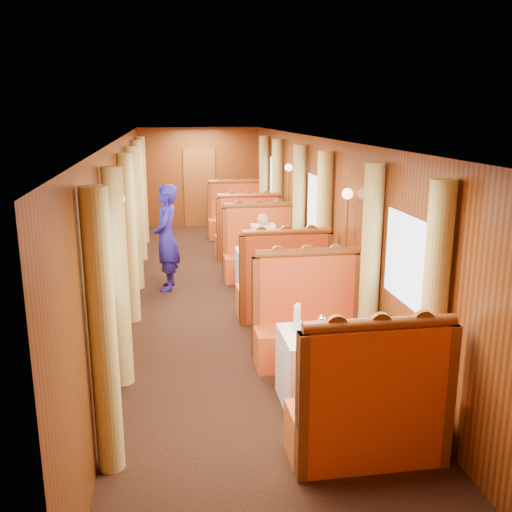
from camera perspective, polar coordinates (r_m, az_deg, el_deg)
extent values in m
cube|color=brown|center=(14.71, -5.66, 6.84)|extent=(0.80, 0.04, 2.00)
cube|color=white|center=(5.90, 7.74, -11.03)|extent=(1.05, 0.72, 0.75)
cube|color=red|center=(5.17, 10.81, -16.90)|extent=(1.30, 0.55, 0.45)
cube|color=red|center=(4.70, 12.06, -11.67)|extent=(1.30, 0.12, 0.80)
cylinder|color=brown|center=(4.53, 12.34, -6.65)|extent=(1.23, 0.10, 0.10)
cube|color=red|center=(6.79, 5.40, -8.83)|extent=(1.30, 0.55, 0.45)
cube|color=red|center=(6.77, 5.07, -3.25)|extent=(1.30, 0.12, 0.80)
cylinder|color=brown|center=(6.65, 5.16, 0.36)|extent=(1.23, 0.10, 0.10)
cube|color=white|center=(9.09, 1.47, -1.75)|extent=(1.05, 0.72, 0.75)
cube|color=red|center=(8.25, 2.66, -4.54)|extent=(1.30, 0.55, 0.45)
cube|color=red|center=(7.86, 3.03, -0.73)|extent=(1.30, 0.12, 0.80)
cylinder|color=brown|center=(7.76, 3.07, 2.41)|extent=(1.23, 0.10, 0.10)
cube|color=red|center=(10.03, 0.48, -1.09)|extent=(1.30, 0.55, 0.45)
cube|color=red|center=(10.09, 0.29, 2.65)|extent=(1.30, 0.12, 0.80)
cylinder|color=brown|center=(10.01, 0.29, 5.12)|extent=(1.23, 0.10, 0.10)
cube|color=white|center=(12.45, -1.44, 2.64)|extent=(1.05, 0.72, 0.75)
cube|color=red|center=(11.57, -0.82, 0.98)|extent=(1.30, 0.55, 0.45)
cube|color=red|center=(11.23, -0.67, 3.83)|extent=(1.30, 0.12, 0.80)
cylinder|color=brown|center=(11.16, -0.68, 6.06)|extent=(1.23, 0.10, 0.10)
cube|color=red|center=(13.41, -1.97, 2.82)|extent=(1.30, 0.55, 0.45)
cube|color=red|center=(13.51, -2.11, 5.60)|extent=(1.30, 0.12, 0.80)
cylinder|color=brown|center=(13.45, -2.13, 7.45)|extent=(1.23, 0.10, 0.10)
cube|color=silver|center=(5.69, 7.32, -7.78)|extent=(0.38, 0.31, 0.01)
cylinder|color=white|center=(5.71, 11.16, -7.84)|extent=(0.23, 0.23, 0.01)
cylinder|color=white|center=(5.75, 4.01, -7.06)|extent=(0.08, 0.08, 0.08)
cylinder|color=white|center=(5.70, 4.03, -5.82)|extent=(0.05, 0.05, 0.18)
cylinder|color=white|center=(5.81, 4.20, -6.84)|extent=(0.08, 0.08, 0.08)
cylinder|color=white|center=(5.76, 4.22, -5.61)|extent=(0.05, 0.05, 0.18)
cylinder|color=silver|center=(9.00, 1.52, 1.02)|extent=(0.06, 0.06, 0.14)
cylinder|color=silver|center=(12.40, -1.37, 4.68)|extent=(0.06, 0.06, 0.14)
cylinder|color=#E1D073|center=(4.67, -15.06, -7.68)|extent=(0.22, 0.22, 2.35)
cylinder|color=#E1D073|center=(6.14, -13.64, -2.28)|extent=(0.22, 0.22, 2.35)
cylinder|color=#E1D073|center=(5.14, 17.32, -5.78)|extent=(0.22, 0.22, 2.35)
cylinder|color=#E1D073|center=(6.51, 11.35, -1.22)|extent=(0.22, 0.22, 2.35)
cylinder|color=#E1D073|center=(8.02, -12.61, 1.62)|extent=(0.22, 0.22, 2.35)
cylinder|color=#E1D073|center=(9.54, -12.08, 3.64)|extent=(0.22, 0.22, 2.35)
cylinder|color=#E1D073|center=(8.30, 6.77, 2.30)|extent=(0.22, 0.22, 2.35)
cylinder|color=#E1D073|center=(9.78, 4.31, 4.17)|extent=(0.22, 0.22, 2.35)
cylinder|color=#E1D073|center=(11.45, -11.61, 5.40)|extent=(0.22, 0.22, 2.35)
cylinder|color=#E1D073|center=(13.00, -11.34, 6.44)|extent=(0.22, 0.22, 2.35)
cylinder|color=#E1D073|center=(11.66, 2.13, 5.83)|extent=(0.22, 0.22, 2.35)
cylinder|color=#E1D073|center=(13.17, 0.82, 6.81)|extent=(0.22, 0.22, 2.35)
cylinder|color=#BF8C3F|center=(7.14, -13.10, -2.02)|extent=(0.04, 0.04, 1.85)
sphere|color=#FFD18C|center=(6.94, -13.54, 5.57)|extent=(0.14, 0.14, 0.14)
cylinder|color=#BF8C3F|center=(7.46, 8.85, -1.11)|extent=(0.04, 0.04, 1.85)
sphere|color=#FFD18C|center=(7.27, 9.14, 6.17)|extent=(0.14, 0.14, 0.14)
cylinder|color=#BF8C3F|center=(10.54, -11.86, 3.26)|extent=(0.04, 0.04, 1.85)
sphere|color=#FFD18C|center=(10.41, -12.13, 8.42)|extent=(0.14, 0.14, 0.14)
cylinder|color=#BF8C3F|center=(10.76, 3.21, 3.76)|extent=(0.04, 0.04, 1.85)
sphere|color=#FFD18C|center=(10.63, 3.29, 8.83)|extent=(0.14, 0.14, 0.14)
imported|color=navy|center=(9.45, -8.95, 1.81)|extent=(0.47, 0.67, 1.75)
cube|color=beige|center=(9.72, 0.68, 1.59)|extent=(0.40, 0.24, 0.55)
sphere|color=tan|center=(9.64, 0.69, 3.68)|extent=(0.20, 0.20, 0.20)
cube|color=beige|center=(9.61, 0.85, 0.03)|extent=(0.36, 0.30, 0.14)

